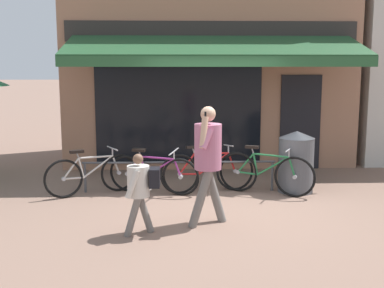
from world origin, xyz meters
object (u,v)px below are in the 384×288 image
at_px(bicycle_red, 207,171).
at_px(bicycle_green, 266,173).
at_px(bicycle_silver, 92,174).
at_px(litter_bin, 296,161).
at_px(bicycle_purple, 153,174).
at_px(pedestrian_adult, 208,153).
at_px(pedestrian_child, 141,185).

height_order(bicycle_red, bicycle_green, bicycle_red).
relative_size(bicycle_silver, litter_bin, 1.37).
relative_size(bicycle_purple, bicycle_green, 1.03).
height_order(pedestrian_adult, litter_bin, pedestrian_adult).
distance_m(bicycle_silver, bicycle_green, 3.12).
bearing_deg(bicycle_green, litter_bin, 41.06).
bearing_deg(pedestrian_adult, bicycle_purple, -68.14).
distance_m(bicycle_red, litter_bin, 1.63).
bearing_deg(litter_bin, bicycle_purple, -178.91).
xyz_separation_m(pedestrian_adult, pedestrian_child, (-0.94, -0.38, -0.37)).
xyz_separation_m(bicycle_green, litter_bin, (0.59, 0.16, 0.17)).
distance_m(bicycle_purple, pedestrian_child, 2.15).
height_order(bicycle_silver, pedestrian_adult, pedestrian_adult).
bearing_deg(pedestrian_child, bicycle_purple, -91.00).
bearing_deg(litter_bin, bicycle_green, -164.90).
relative_size(bicycle_green, litter_bin, 1.43).
height_order(bicycle_silver, litter_bin, litter_bin).
height_order(bicycle_green, pedestrian_child, pedestrian_child).
bearing_deg(bicycle_green, bicycle_purple, -157.11).
xyz_separation_m(pedestrian_adult, litter_bin, (1.75, 1.79, -0.49)).
relative_size(bicycle_purple, pedestrian_adult, 0.95).
height_order(bicycle_red, pedestrian_adult, pedestrian_adult).
bearing_deg(pedestrian_child, pedestrian_adult, -156.69).
bearing_deg(pedestrian_child, bicycle_red, -114.31).
xyz_separation_m(bicycle_silver, pedestrian_adult, (1.96, -1.73, 0.68)).
relative_size(bicycle_red, pedestrian_child, 1.56).
height_order(bicycle_silver, bicycle_green, bicycle_green).
xyz_separation_m(bicycle_purple, pedestrian_child, (-0.08, -2.13, 0.32)).
bearing_deg(bicycle_green, pedestrian_child, -110.14).
bearing_deg(pedestrian_child, bicycle_silver, -63.10).
distance_m(bicycle_purple, litter_bin, 2.61).
relative_size(bicycle_green, pedestrian_child, 1.42).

